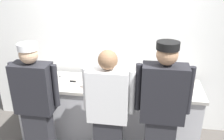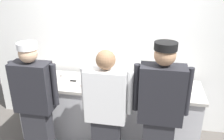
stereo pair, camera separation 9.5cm
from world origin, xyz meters
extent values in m
cube|color=white|center=(0.00, 0.81, 1.31)|extent=(4.04, 0.10, 2.62)
cube|color=silver|center=(0.00, 0.35, 0.43)|extent=(2.52, 0.61, 0.85)
cube|color=#B7B2A8|center=(0.00, 0.35, 0.87)|extent=(2.58, 0.66, 0.04)
cube|color=#2D2D33|center=(-0.78, -0.28, 0.39)|extent=(0.32, 0.20, 0.78)
cube|color=#232328|center=(-0.78, -0.28, 1.08)|extent=(0.45, 0.24, 0.61)
cylinder|color=#232328|center=(-1.05, -0.24, 1.11)|extent=(0.07, 0.07, 0.52)
cylinder|color=#232328|center=(-0.52, -0.24, 1.11)|extent=(0.07, 0.07, 0.52)
sphere|color=tan|center=(-0.78, -0.28, 1.50)|extent=(0.21, 0.21, 0.21)
cylinder|color=white|center=(-0.78, -0.28, 1.59)|extent=(0.22, 0.22, 0.07)
cube|color=white|center=(0.11, -0.31, 1.08)|extent=(0.45, 0.24, 0.61)
cylinder|color=white|center=(-0.15, -0.27, 1.11)|extent=(0.07, 0.07, 0.52)
cylinder|color=white|center=(0.37, -0.27, 1.11)|extent=(0.07, 0.07, 0.52)
sphere|color=#8C6647|center=(0.11, -0.31, 1.50)|extent=(0.21, 0.21, 0.21)
cube|color=#232328|center=(0.71, -0.29, 1.14)|extent=(0.48, 0.24, 0.65)
cylinder|color=#232328|center=(0.44, -0.25, 1.17)|extent=(0.07, 0.07, 0.55)
cylinder|color=#232328|center=(0.99, -0.25, 1.17)|extent=(0.07, 0.07, 0.55)
sphere|color=tan|center=(0.71, -0.29, 1.58)|extent=(0.22, 0.22, 0.22)
cylinder|color=black|center=(0.71, -0.29, 1.68)|extent=(0.23, 0.23, 0.08)
cylinder|color=white|center=(-1.04, 0.33, 0.90)|extent=(0.22, 0.22, 0.01)
cylinder|color=white|center=(-1.04, 0.33, 0.91)|extent=(0.22, 0.22, 0.01)
cylinder|color=white|center=(-1.04, 0.33, 0.92)|extent=(0.22, 0.22, 0.01)
cylinder|color=white|center=(-1.04, 0.33, 0.94)|extent=(0.22, 0.22, 0.01)
cylinder|color=white|center=(0.56, 0.49, 0.90)|extent=(0.21, 0.21, 0.01)
cylinder|color=white|center=(0.56, 0.49, 0.91)|extent=(0.21, 0.21, 0.01)
cylinder|color=white|center=(0.56, 0.49, 0.92)|extent=(0.21, 0.21, 0.01)
cylinder|color=white|center=(0.56, 0.49, 0.94)|extent=(0.21, 0.21, 0.01)
cylinder|color=white|center=(0.56, 0.49, 0.95)|extent=(0.21, 0.21, 0.01)
cylinder|color=white|center=(0.56, 0.49, 0.96)|extent=(0.21, 0.21, 0.01)
cylinder|color=white|center=(0.56, 0.49, 0.97)|extent=(0.21, 0.21, 0.01)
cylinder|color=#B7BABF|center=(0.24, 0.35, 0.96)|extent=(0.37, 0.37, 0.14)
cube|color=#B7BABF|center=(0.87, 0.36, 0.91)|extent=(0.42, 0.35, 0.02)
cylinder|color=red|center=(-0.27, 0.17, 0.96)|extent=(0.05, 0.05, 0.14)
cone|color=red|center=(-0.27, 0.17, 1.05)|extent=(0.05, 0.05, 0.04)
cylinder|color=red|center=(-0.84, 0.15, 0.97)|extent=(0.05, 0.05, 0.15)
cone|color=red|center=(-0.84, 0.15, 1.06)|extent=(0.04, 0.04, 0.04)
cylinder|color=orange|center=(-0.08, 0.22, 0.97)|extent=(0.05, 0.05, 0.15)
cone|color=orange|center=(-0.08, 0.22, 1.06)|extent=(0.05, 0.05, 0.04)
cylinder|color=white|center=(-0.02, 0.40, 0.92)|extent=(0.11, 0.11, 0.05)
cylinder|color=red|center=(-0.02, 0.40, 0.93)|extent=(0.09, 0.09, 0.01)
cylinder|color=white|center=(-0.71, 0.49, 0.92)|extent=(0.10, 0.10, 0.05)
cylinder|color=red|center=(-0.71, 0.49, 0.94)|extent=(0.09, 0.09, 0.01)
cylinder|color=white|center=(-0.91, 0.47, 0.94)|extent=(0.09, 0.09, 0.08)
cube|color=#B7BABF|center=(-0.37, 0.34, 0.90)|extent=(0.19, 0.03, 0.01)
cube|color=black|center=(-0.51, 0.34, 0.90)|extent=(0.09, 0.03, 0.02)
camera|label=1|loc=(0.51, -2.57, 2.34)|focal=37.66mm
camera|label=2|loc=(0.60, -2.56, 2.34)|focal=37.66mm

